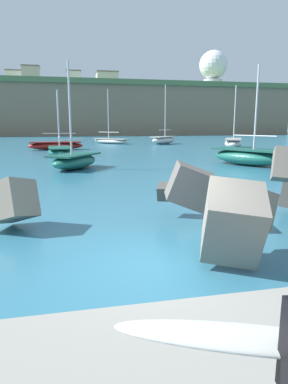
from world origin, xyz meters
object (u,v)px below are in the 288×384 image
boat_near_left (60,151)px  boat_near_right (75,160)px  boat_mid_centre (111,141)px  boat_far_right (163,140)px  boat_far_left (56,145)px  boat_near_centre (233,143)px  station_building_west (107,80)px  station_building_annex (31,77)px  boat_far_centre (248,156)px  mooring_buoy_middle (278,152)px  radar_dome (213,67)px  station_building_central (21,80)px  station_building_east (74,80)px

boat_near_left → boat_near_right: 9.44m
boat_mid_centre → boat_far_right: (6.96, -2.64, 0.16)m
boat_mid_centre → boat_far_left: size_ratio=1.19×
boat_far_left → boat_near_centre: bearing=-4.3°
station_building_west → station_building_annex: size_ratio=1.01×
boat_near_right → station_building_annex: size_ratio=1.02×
station_building_west → boat_mid_centre: bearing=-96.0°
boat_far_centre → mooring_buoy_middle: 10.15m
boat_mid_centre → mooring_buoy_middle: (13.02, -20.46, -0.22)m
mooring_buoy_middle → radar_dome: 74.71m
station_building_central → station_building_east: 15.66m
mooring_buoy_middle → boat_far_centre: bearing=-134.2°
boat_near_centre → station_building_east: bearing=102.3°
boat_near_centre → boat_far_centre: bearing=-113.4°
boat_far_left → boat_far_centre: size_ratio=0.97×
mooring_buoy_middle → station_building_annex: (-28.70, 81.00, 15.91)m
boat_near_left → boat_mid_centre: boat_mid_centre is taller
boat_far_left → station_building_annex: 73.13m
boat_near_left → station_building_east: bearing=87.6°
station_building_west → station_building_east: bearing=147.8°
station_building_east → boat_near_centre: bearing=-77.7°
boat_near_left → boat_far_centre: bearing=-37.8°
boat_far_right → station_building_annex: station_building_annex is taller
boat_mid_centre → mooring_buoy_middle: boat_mid_centre is taller
station_building_annex → boat_far_right: bearing=-70.3°
boat_far_right → mooring_buoy_middle: (6.06, -17.82, -0.38)m
boat_near_left → boat_near_centre: bearing=17.0°
station_building_central → station_building_east: size_ratio=1.45×
boat_far_right → station_building_annex: (-22.65, 63.18, 15.52)m
radar_dome → boat_near_right: bearing=-118.8°
radar_dome → station_building_east: radar_dome is taller
boat_near_centre → station_building_annex: (-28.48, 72.46, 15.53)m
radar_dome → station_building_central: size_ratio=1.28×
station_building_west → boat_near_right: bearing=-97.9°
boat_near_centre → station_building_annex: station_building_annex is taller
station_building_west → station_building_east: station_building_east is taller
boat_mid_centre → station_building_west: 58.91m
boat_far_centre → station_building_east: 92.10m
station_building_annex → station_building_east: bearing=9.6°
mooring_buoy_middle → station_building_east: station_building_east is taller
radar_dome → station_building_east: size_ratio=1.86×
mooring_buoy_middle → radar_dome: size_ratio=0.04×
boat_near_centre → boat_far_centre: 17.24m
station_building_east → station_building_annex: station_building_annex is taller
radar_dome → station_building_central: 57.19m
boat_near_right → boat_mid_centre: 27.83m
station_building_central → station_building_annex: 5.00m
station_building_east → boat_mid_centre: bearing=-86.9°
boat_near_right → boat_far_right: (12.60, 24.61, 0.07)m
boat_near_right → boat_far_centre: boat_far_centre is taller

